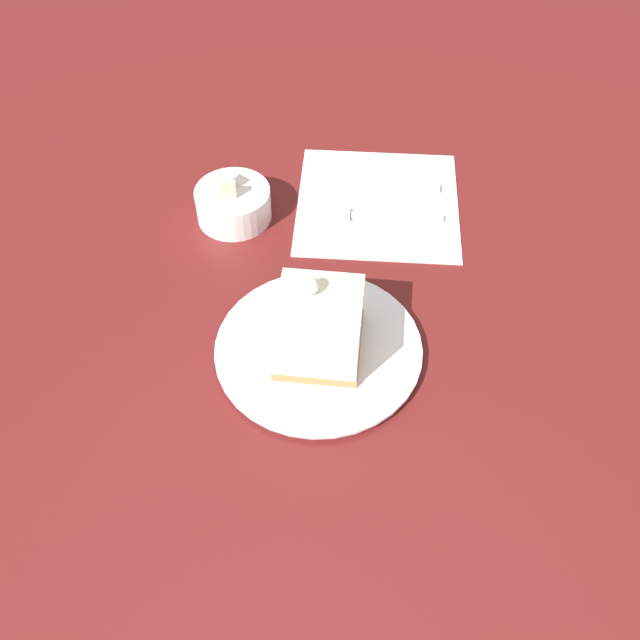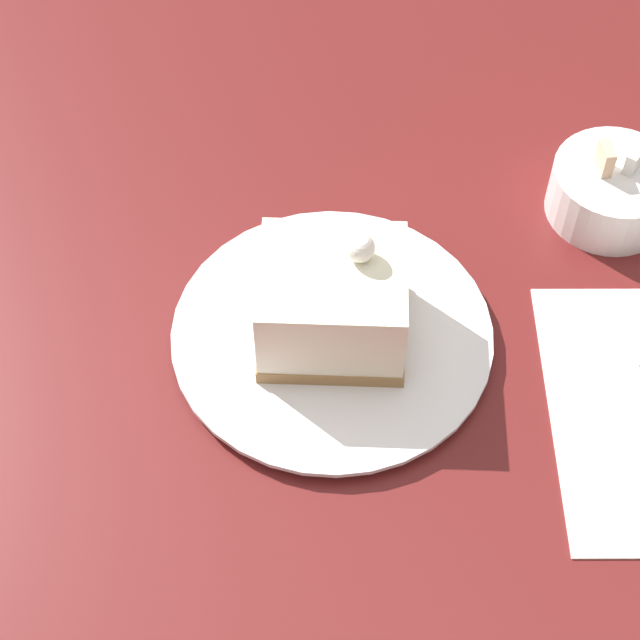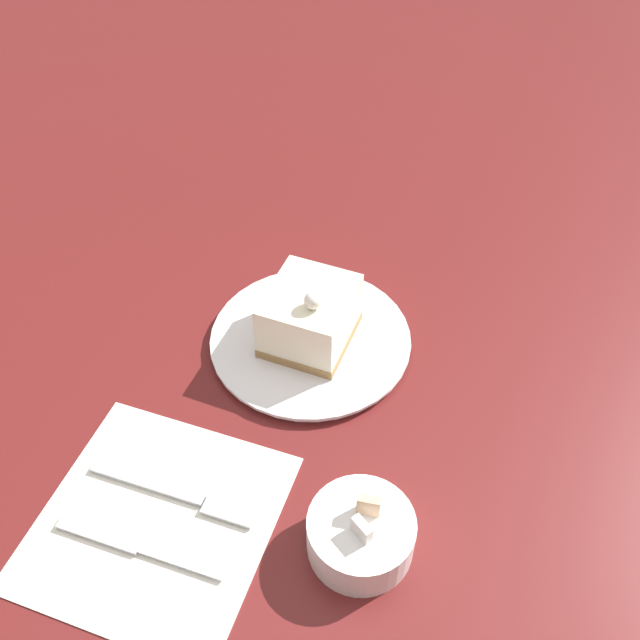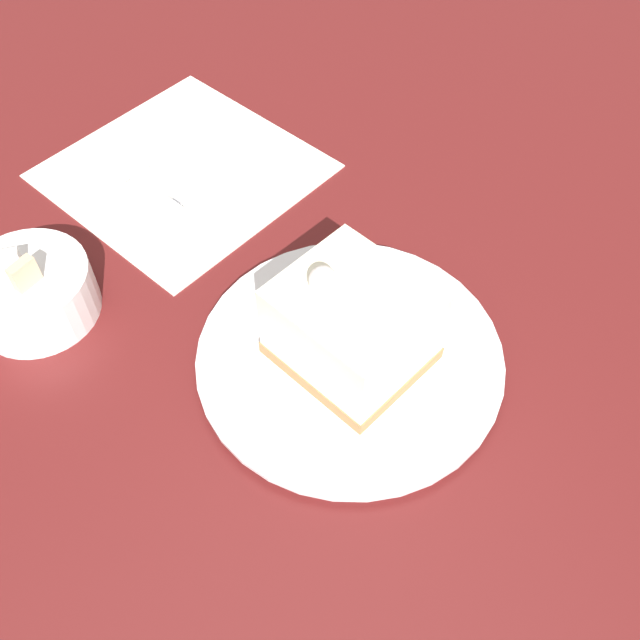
{
  "view_description": "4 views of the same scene",
  "coord_description": "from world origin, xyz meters",
  "px_view_note": "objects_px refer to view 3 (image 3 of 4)",
  "views": [
    {
      "loc": [
        -0.49,
        -0.16,
        0.62
      ],
      "look_at": [
        -0.02,
        -0.04,
        0.04
      ],
      "focal_mm": 40.0,
      "sensor_mm": 36.0,
      "label": 1
    },
    {
      "loc": [
        0.03,
        -0.47,
        0.61
      ],
      "look_at": [
        -0.04,
        -0.05,
        0.04
      ],
      "focal_mm": 60.0,
      "sensor_mm": 36.0,
      "label": 2
    },
    {
      "loc": [
        0.43,
        0.23,
        0.6
      ],
      "look_at": [
        -0.03,
        -0.03,
        0.05
      ],
      "focal_mm": 40.0,
      "sensor_mm": 36.0,
      "label": 3
    },
    {
      "loc": [
        -0.25,
        0.16,
        0.44
      ],
      "look_at": [
        -0.02,
        -0.02,
        0.05
      ],
      "focal_mm": 40.0,
      "sensor_mm": 36.0,
      "label": 4
    }
  ],
  "objects_px": {
    "fork": "(186,496)",
    "knife": "(124,543)",
    "cake_slice": "(310,316)",
    "plate": "(311,340)",
    "sugar_bowl": "(361,534)"
  },
  "relations": [
    {
      "from": "fork",
      "to": "knife",
      "type": "relative_size",
      "value": 1.03
    },
    {
      "from": "cake_slice",
      "to": "fork",
      "type": "relative_size",
      "value": 0.66
    },
    {
      "from": "plate",
      "to": "fork",
      "type": "xyz_separation_m",
      "value": [
        0.23,
        -0.0,
        -0.0
      ]
    },
    {
      "from": "fork",
      "to": "sugar_bowl",
      "type": "distance_m",
      "value": 0.17
    },
    {
      "from": "cake_slice",
      "to": "knife",
      "type": "xyz_separation_m",
      "value": [
        0.29,
        -0.02,
        -0.04
      ]
    },
    {
      "from": "fork",
      "to": "knife",
      "type": "height_order",
      "value": "same"
    },
    {
      "from": "plate",
      "to": "knife",
      "type": "height_order",
      "value": "plate"
    },
    {
      "from": "fork",
      "to": "knife",
      "type": "xyz_separation_m",
      "value": [
        0.06,
        -0.02,
        0.0
      ]
    },
    {
      "from": "knife",
      "to": "plate",
      "type": "bearing_deg",
      "value": 164.45
    },
    {
      "from": "plate",
      "to": "fork",
      "type": "bearing_deg",
      "value": -1.12
    },
    {
      "from": "fork",
      "to": "sugar_bowl",
      "type": "height_order",
      "value": "sugar_bowl"
    },
    {
      "from": "fork",
      "to": "sugar_bowl",
      "type": "relative_size",
      "value": 1.77
    },
    {
      "from": "plate",
      "to": "knife",
      "type": "xyz_separation_m",
      "value": [
        0.29,
        -0.02,
        -0.0
      ]
    },
    {
      "from": "knife",
      "to": "sugar_bowl",
      "type": "relative_size",
      "value": 1.72
    },
    {
      "from": "cake_slice",
      "to": "sugar_bowl",
      "type": "height_order",
      "value": "cake_slice"
    }
  ]
}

